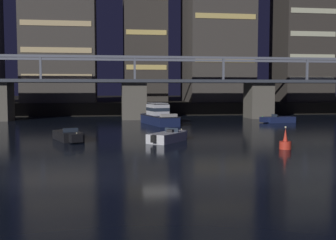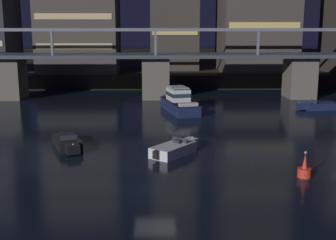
# 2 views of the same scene
# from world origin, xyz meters

# --- Properties ---
(ground_plane) EXTENTS (400.00, 400.00, 0.00)m
(ground_plane) POSITION_xyz_m (0.00, 0.00, 0.00)
(ground_plane) COLOR black
(far_riverbank) EXTENTS (240.00, 80.00, 2.20)m
(far_riverbank) POSITION_xyz_m (0.00, 83.21, 1.10)
(far_riverbank) COLOR black
(far_riverbank) RESTS_ON ground
(river_bridge) EXTENTS (85.01, 6.40, 9.38)m
(river_bridge) POSITION_xyz_m (0.00, 35.20, 4.03)
(river_bridge) COLOR #605B51
(river_bridge) RESTS_ON ground
(tower_west_tall) EXTENTS (12.61, 9.84, 22.79)m
(tower_west_tall) POSITION_xyz_m (-12.40, 48.53, 13.45)
(tower_west_tall) COLOR #423D38
(tower_west_tall) RESTS_ON far_riverbank
(cabin_cruiser_near_left) EXTENTS (4.45, 9.37, 2.79)m
(cabin_cruiser_near_left) POSITION_xyz_m (2.68, 25.53, 1.05)
(cabin_cruiser_near_left) COLOR #19234C
(cabin_cruiser_near_left) RESTS_ON ground
(speedboat_near_center) EXTENTS (4.07, 4.64, 1.16)m
(speedboat_near_center) POSITION_xyz_m (1.52, 7.63, 0.41)
(speedboat_near_center) COLOR silver
(speedboat_near_center) RESTS_ON ground
(speedboat_mid_center) EXTENTS (5.23, 2.37, 1.16)m
(speedboat_mid_center) POSITION_xyz_m (19.28, 26.06, 0.41)
(speedboat_mid_center) COLOR #19234C
(speedboat_mid_center) RESTS_ON ground
(speedboat_mid_right) EXTENTS (3.12, 5.07, 1.16)m
(speedboat_mid_right) POSITION_xyz_m (-7.16, 9.68, 0.41)
(speedboat_mid_right) COLOR black
(speedboat_mid_right) RESTS_ON ground
(channel_buoy) EXTENTS (0.90, 0.90, 1.76)m
(channel_buoy) POSITION_xyz_m (9.79, 2.01, 0.48)
(channel_buoy) COLOR red
(channel_buoy) RESTS_ON ground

